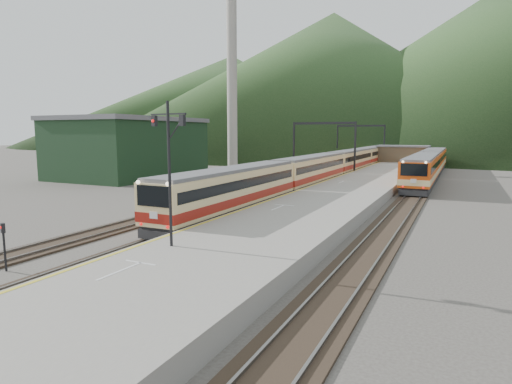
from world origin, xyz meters
The scene contains 18 objects.
track_main centered at (0.00, 40.00, 0.07)m, with size 2.60×200.00×0.23m.
track_far centered at (-5.00, 40.00, 0.07)m, with size 2.60×200.00×0.23m.
track_second centered at (11.50, 40.00, 0.07)m, with size 2.60×200.00×0.23m.
platform centered at (5.60, 38.00, 0.50)m, with size 8.00×100.00×1.00m, color gray.
gantry_near centered at (-2.85, 55.00, 5.59)m, with size 9.55×0.25×8.00m.
gantry_far centered at (-2.85, 80.00, 5.59)m, with size 9.55×0.25×8.00m.
warehouse centered at (-28.00, 42.00, 4.32)m, with size 14.50×20.50×8.60m.
smokestack centered at (-22.00, 62.00, 15.00)m, with size 1.80×1.80×30.00m, color #9E998E.
station_shed centered at (5.60, 78.00, 2.57)m, with size 9.40×4.40×3.10m.
hill_a centered at (-40.00, 190.00, 30.00)m, with size 180.00×180.00×60.00m, color #22451E.
hill_b centered at (30.00, 230.00, 37.50)m, with size 220.00×220.00×75.00m, color #22451E.
hill_d centered at (-120.00, 240.00, 27.50)m, with size 200.00×200.00×55.00m, color #22451E.
main_train centered at (0.00, 50.67, 1.92)m, with size 2.76×75.77×3.37m.
second_train centered at (11.50, 58.31, 2.07)m, with size 3.02×41.12×3.69m.
signal_mast centered at (3.32, 9.96, 5.18)m, with size 2.19×0.46×6.84m.
short_signal_a centered at (-3.17, 5.98, 1.46)m, with size 0.26×0.23×2.27m.
short_signal_b centered at (-2.58, 31.37, 1.46)m, with size 0.25×0.20×2.27m.
short_signal_c centered at (-6.81, 23.41, 1.46)m, with size 0.26×0.22×2.27m.
Camera 1 is at (15.66, -6.26, 6.38)m, focal length 30.00 mm.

